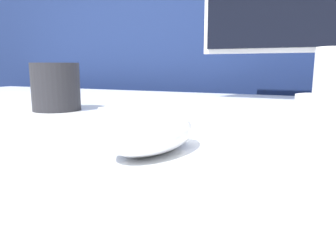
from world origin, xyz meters
The scene contains 4 objects.
partition_panel centered at (0.00, 0.63, 0.60)m, with size 5.00×0.03×1.20m.
computer_mouse_near centered at (0.04, -0.25, 0.73)m, with size 0.08×0.14×0.04m.
keyboard centered at (0.04, -0.03, 0.72)m, with size 0.39×0.14×0.02m.
mug centered at (-0.29, -0.04, 0.75)m, with size 0.09×0.09×0.09m.
Camera 1 is at (0.19, -0.55, 0.79)m, focal length 35.00 mm.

